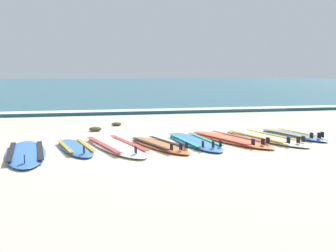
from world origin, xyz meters
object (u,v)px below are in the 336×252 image
object	(u,v)px
surfboard_3	(159,145)
surfboard_0	(26,153)
surfboard_7	(293,135)
surfboard_4	(194,141)
surfboard_2	(115,145)
surfboard_6	(264,137)
surfboard_5	(230,139)
surfboard_1	(75,147)

from	to	relation	value
surfboard_3	surfboard_0	bearing A→B (deg)	-172.97
surfboard_7	surfboard_0	bearing A→B (deg)	-170.78
surfboard_3	surfboard_4	size ratio (longest dim) A/B	0.89
surfboard_2	surfboard_6	bearing A→B (deg)	4.89
surfboard_2	surfboard_4	xyz separation A→B (m)	(1.49, 0.12, 0.00)
surfboard_5	surfboard_6	distance (m)	0.75
surfboard_3	surfboard_4	distance (m)	0.76
surfboard_6	surfboard_3	bearing A→B (deg)	-170.81
surfboard_5	surfboard_6	world-z (taller)	same
surfboard_0	surfboard_3	bearing A→B (deg)	7.03
surfboard_1	surfboard_7	world-z (taller)	same
surfboard_2	surfboard_3	size ratio (longest dim) A/B	1.27
surfboard_2	surfboard_3	distance (m)	0.77
surfboard_1	surfboard_2	distance (m)	0.70
surfboard_0	surfboard_3	size ratio (longest dim) A/B	1.19
surfboard_4	surfboard_5	xyz separation A→B (m)	(0.74, 0.09, -0.00)
surfboard_6	surfboard_4	bearing A→B (deg)	-174.93
surfboard_0	surfboard_7	world-z (taller)	same
surfboard_1	surfboard_3	bearing A→B (deg)	-2.09
surfboard_0	surfboard_5	xyz separation A→B (m)	(3.71, 0.59, 0.00)
surfboard_0	surfboard_1	xyz separation A→B (m)	(0.78, 0.33, 0.00)
surfboard_3	surfboard_7	world-z (taller)	same
surfboard_0	surfboard_2	bearing A→B (deg)	14.39
surfboard_5	surfboard_7	size ratio (longest dim) A/B	1.27
surfboard_4	surfboard_6	world-z (taller)	same
surfboard_2	surfboard_7	bearing A→B (deg)	7.11
surfboard_6	surfboard_7	distance (m)	0.76
surfboard_7	surfboard_3	bearing A→B (deg)	-169.12
surfboard_3	surfboard_4	bearing A→B (deg)	17.35
surfboard_2	surfboard_7	world-z (taller)	same
surfboard_5	surfboard_6	xyz separation A→B (m)	(0.75, 0.05, -0.00)
surfboard_6	surfboard_7	world-z (taller)	same
surfboard_1	surfboard_6	bearing A→B (deg)	4.73
surfboard_2	surfboard_3	bearing A→B (deg)	-7.64
surfboard_0	surfboard_7	distance (m)	5.26
surfboard_2	surfboard_3	xyz separation A→B (m)	(0.77, -0.10, 0.00)
surfboard_6	surfboard_2	bearing A→B (deg)	-175.11
surfboard_1	surfboard_2	size ratio (longest dim) A/B	0.74
surfboard_1	surfboard_6	world-z (taller)	same
surfboard_5	surfboard_1	bearing A→B (deg)	-174.97
surfboard_2	surfboard_4	size ratio (longest dim) A/B	1.13
surfboard_0	surfboard_4	size ratio (longest dim) A/B	1.06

